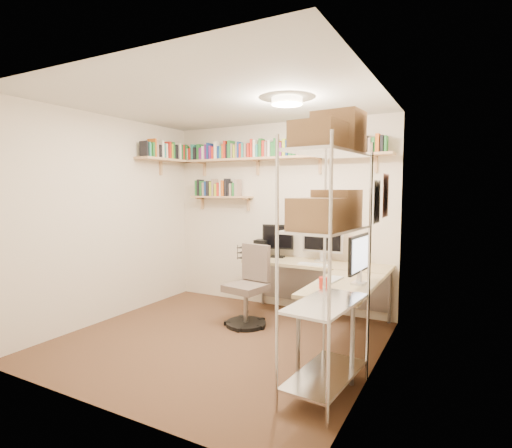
% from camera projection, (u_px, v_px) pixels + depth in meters
% --- Properties ---
extents(ground, '(3.20, 3.20, 0.00)m').
position_uv_depth(ground, '(218.00, 341.00, 4.24)').
color(ground, '#48301F').
rests_on(ground, ground).
extents(room_shell, '(3.24, 3.04, 2.52)m').
position_uv_depth(room_shell, '(217.00, 195.00, 4.11)').
color(room_shell, beige).
rests_on(room_shell, ground).
extents(wall_shelves, '(3.12, 1.09, 0.80)m').
position_uv_depth(wall_shelves, '(242.00, 159.00, 5.41)').
color(wall_shelves, '#DCB57C').
rests_on(wall_shelves, ground).
extents(corner_desk, '(1.87, 1.83, 1.22)m').
position_uv_depth(corner_desk, '(312.00, 267.00, 4.72)').
color(corner_desk, tan).
rests_on(corner_desk, ground).
extents(office_chair, '(0.50, 0.51, 0.95)m').
position_uv_depth(office_chair, '(249.00, 292.00, 4.73)').
color(office_chair, black).
rests_on(office_chair, ground).
extents(wire_rack, '(0.49, 0.89, 2.21)m').
position_uv_depth(wire_rack, '(329.00, 195.00, 3.02)').
color(wire_rack, silver).
rests_on(wire_rack, ground).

